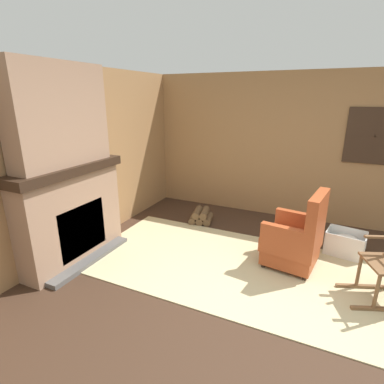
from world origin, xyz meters
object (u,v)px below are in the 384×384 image
(armchair, at_px, (296,240))
(storage_case, at_px, (83,155))
(oil_lamp_vase, at_px, (19,168))
(firewood_stack, at_px, (201,216))
(laundry_basket, at_px, (345,243))
(decorative_plate_on_mantel, at_px, (60,154))

(armchair, height_order, storage_case, storage_case)
(oil_lamp_vase, xyz_separation_m, storage_case, (0.00, 0.91, -0.02))
(firewood_stack, xyz_separation_m, storage_case, (-1.06, -1.46, 1.23))
(laundry_basket, bearing_deg, storage_case, -158.65)
(oil_lamp_vase, bearing_deg, decorative_plate_on_mantel, 92.07)
(laundry_basket, xyz_separation_m, oil_lamp_vase, (-3.27, -2.18, 1.18))
(firewood_stack, bearing_deg, oil_lamp_vase, -114.09)
(oil_lamp_vase, bearing_deg, armchair, 30.64)
(laundry_basket, height_order, storage_case, storage_case)
(laundry_basket, xyz_separation_m, storage_case, (-3.27, -1.28, 1.17))
(storage_case, relative_size, decorative_plate_on_mantel, 0.72)
(laundry_basket, distance_m, storage_case, 3.70)
(firewood_stack, distance_m, storage_case, 2.18)
(firewood_stack, height_order, oil_lamp_vase, oil_lamp_vase)
(armchair, xyz_separation_m, laundry_basket, (0.59, 0.60, -0.20))
(decorative_plate_on_mantel, bearing_deg, oil_lamp_vase, -87.93)
(firewood_stack, relative_size, storage_case, 2.28)
(decorative_plate_on_mantel, bearing_deg, laundry_basket, 26.39)
(laundry_basket, relative_size, decorative_plate_on_mantel, 1.89)
(armchair, height_order, oil_lamp_vase, oil_lamp_vase)
(firewood_stack, bearing_deg, storage_case, -125.91)
(armchair, bearing_deg, storage_case, 22.53)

